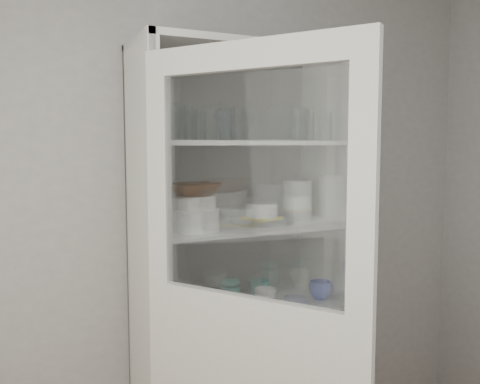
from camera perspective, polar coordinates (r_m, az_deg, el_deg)
name	(u,v)px	position (r m, az deg, el deg)	size (l,w,h in m)	color
wall_back	(185,213)	(2.58, -6.19, -2.32)	(3.60, 0.02, 2.60)	#9E9D9C
pantry_cabinet	(235,286)	(2.58, -0.61, -10.47)	(1.00, 0.45, 2.10)	beige
cupboard_door	(249,358)	(1.93, 1.06, -18.12)	(0.53, 0.77, 2.00)	beige
tumbler_0	(185,123)	(2.19, -6.23, 7.67)	(0.07, 0.07, 0.14)	silver
tumbler_1	(179,122)	(2.14, -6.90, 7.83)	(0.08, 0.08, 0.15)	silver
tumbler_2	(228,124)	(2.26, -1.40, 7.64)	(0.07, 0.07, 0.14)	silver
tumbler_3	(225,125)	(2.24, -1.71, 7.56)	(0.07, 0.07, 0.14)	silver
tumbler_4	(300,124)	(2.39, 6.72, 7.54)	(0.07, 0.07, 0.15)	silver
tumbler_5	(307,125)	(2.43, 7.53, 7.42)	(0.07, 0.07, 0.14)	silver
tumbler_6	(325,127)	(2.54, 9.55, 7.24)	(0.07, 0.07, 0.14)	silver
tumbler_7	(190,125)	(2.32, -5.68, 7.55)	(0.07, 0.07, 0.14)	silver
tumbler_8	(199,126)	(2.34, -4.62, 7.36)	(0.06, 0.06, 0.13)	silver
tumbler_9	(223,126)	(2.39, -1.97, 7.38)	(0.07, 0.07, 0.13)	silver
tumbler_10	(252,125)	(2.47, 1.38, 7.55)	(0.08, 0.08, 0.15)	silver
tumbler_11	(237,125)	(2.40, -0.31, 7.57)	(0.07, 0.07, 0.15)	silver
goblet_0	(192,123)	(2.40, -5.46, 7.75)	(0.07, 0.07, 0.17)	silver
goblet_1	(221,123)	(2.48, -2.13, 7.74)	(0.08, 0.08, 0.17)	silver
goblet_2	(248,122)	(2.56, 0.89, 7.88)	(0.08, 0.08, 0.19)	silver
goblet_3	(302,125)	(2.71, 6.92, 7.53)	(0.08, 0.08, 0.17)	silver
plate_stack_front	(195,220)	(2.27, -5.13, -3.10)	(0.22, 0.22, 0.10)	white
plate_stack_back	(194,213)	(2.50, -5.19, -2.32)	(0.22, 0.22, 0.10)	white
cream_bowl	(194,202)	(2.26, -5.14, -1.13)	(0.19, 0.19, 0.06)	white
terracotta_bowl	(194,189)	(2.25, -5.15, 0.32)	(0.23, 0.23, 0.06)	#48240E
glass_platter	(261,221)	(2.50, 2.43, -3.23)	(0.33, 0.33, 0.02)	silver
yellow_trivet	(261,218)	(2.50, 2.43, -2.90)	(0.15, 0.15, 0.01)	yellow
white_ramekin	(262,210)	(2.49, 2.43, -2.00)	(0.16, 0.16, 0.07)	white
grey_bowl_stack	(297,200)	(2.61, 6.45, -0.88)	(0.15, 0.15, 0.20)	silver
mug_blue	(320,290)	(2.65, 9.02, -10.81)	(0.12, 0.12, 0.09)	#1532A4
mug_teal	(259,290)	(2.61, 2.12, -10.93)	(0.11, 0.11, 0.10)	#2A7467
mug_white	(265,299)	(2.47, 2.86, -11.88)	(0.11, 0.11, 0.10)	white
teal_jar	(230,294)	(2.51, -1.14, -11.35)	(0.10, 0.10, 0.12)	#2A7467
measuring_cups	(193,314)	(2.36, -5.34, -13.45)	(0.10, 0.10, 0.04)	silver
white_canister	(176,301)	(2.41, -7.22, -12.06)	(0.11, 0.11, 0.13)	white
cream_dish	(229,382)	(2.62, -1.21, -20.52)	(0.25, 0.25, 0.08)	white
tin_box	(269,372)	(2.74, 3.26, -19.54)	(0.18, 0.13, 0.06)	gray
tumbler_12	(300,126)	(2.52, 6.78, 7.41)	(0.07, 0.07, 0.15)	silver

